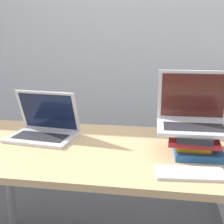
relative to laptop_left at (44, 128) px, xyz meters
The scene contains 6 objects.
wall_back 1.29m from the laptop_left, 70.42° to the left, with size 8.00×0.05×2.70m.
desk 0.41m from the laptop_left, 15.33° to the right, with size 1.57×0.75×0.70m.
laptop_left is the anchor object (origin of this frame).
book_stack 0.77m from the laptop_left, ahead, with size 0.24×0.28×0.11m.
laptop_on_books 0.76m from the laptop_left, ahead, with size 0.33×0.26×0.26m.
wireless_keyboard 0.80m from the laptop_left, 24.68° to the right, with size 0.27×0.14×0.01m.
Camera 1 is at (0.22, -1.00, 1.24)m, focal length 50.00 mm.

